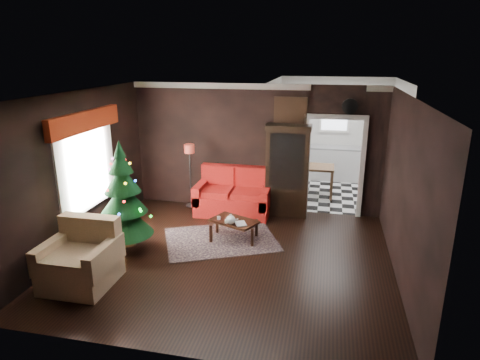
% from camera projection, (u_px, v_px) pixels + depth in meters
% --- Properties ---
extents(floor, '(5.50, 5.50, 0.00)m').
position_uv_depth(floor, '(229.00, 258.00, 7.23)').
color(floor, black).
rests_on(floor, ground).
extents(ceiling, '(5.50, 5.50, 0.00)m').
position_uv_depth(ceiling, '(228.00, 95.00, 6.40)').
color(ceiling, white).
rests_on(ceiling, ground).
extents(wall_back, '(5.50, 0.00, 5.50)m').
position_uv_depth(wall_back, '(255.00, 148.00, 9.15)').
color(wall_back, black).
rests_on(wall_back, ground).
extents(wall_front, '(5.50, 0.00, 5.50)m').
position_uv_depth(wall_front, '(174.00, 248.00, 4.48)').
color(wall_front, black).
rests_on(wall_front, ground).
extents(wall_left, '(0.00, 5.50, 5.50)m').
position_uv_depth(wall_left, '(78.00, 172.00, 7.37)').
color(wall_left, black).
rests_on(wall_left, ground).
extents(wall_right, '(0.00, 5.50, 5.50)m').
position_uv_depth(wall_right, '(405.00, 193.00, 6.26)').
color(wall_right, black).
rests_on(wall_right, ground).
extents(doorway, '(1.10, 0.10, 2.10)m').
position_uv_depth(doorway, '(333.00, 168.00, 8.91)').
color(doorway, white).
rests_on(doorway, ground).
extents(left_window, '(0.05, 1.60, 1.40)m').
position_uv_depth(left_window, '(86.00, 166.00, 7.53)').
color(left_window, white).
rests_on(left_window, wall_left).
extents(valance, '(0.12, 2.10, 0.35)m').
position_uv_depth(valance, '(85.00, 121.00, 7.27)').
color(valance, maroon).
rests_on(valance, wall_left).
extents(kitchen_floor, '(3.00, 3.00, 0.00)m').
position_uv_depth(kitchen_floor, '(330.00, 192.00, 10.62)').
color(kitchen_floor, white).
rests_on(kitchen_floor, ground).
extents(kitchen_window, '(0.70, 0.06, 0.70)m').
position_uv_depth(kitchen_window, '(335.00, 118.00, 11.47)').
color(kitchen_window, white).
rests_on(kitchen_window, ground).
extents(rug, '(2.48, 2.21, 0.01)m').
position_uv_depth(rug, '(221.00, 239.00, 7.92)').
color(rug, '#46303F').
rests_on(rug, ground).
extents(loveseat, '(1.70, 0.90, 1.00)m').
position_uv_depth(loveseat, '(233.00, 192.00, 9.07)').
color(loveseat, maroon).
rests_on(loveseat, ground).
extents(curio_cabinet, '(0.90, 0.45, 1.90)m').
position_uv_depth(curio_cabinet, '(287.00, 173.00, 8.92)').
color(curio_cabinet, black).
rests_on(curio_cabinet, ground).
extents(floor_lamp, '(0.29, 0.29, 1.41)m').
position_uv_depth(floor_lamp, '(190.00, 176.00, 9.11)').
color(floor_lamp, '#262626').
rests_on(floor_lamp, ground).
extents(christmas_tree, '(1.07, 1.07, 1.83)m').
position_uv_depth(christmas_tree, '(123.00, 196.00, 7.19)').
color(christmas_tree, black).
rests_on(christmas_tree, ground).
extents(armchair, '(1.02, 1.02, 1.04)m').
position_uv_depth(armchair, '(79.00, 257.00, 6.28)').
color(armchair, tan).
rests_on(armchair, ground).
extents(coffee_table, '(0.99, 0.82, 0.39)m').
position_uv_depth(coffee_table, '(234.00, 229.00, 7.88)').
color(coffee_table, black).
rests_on(coffee_table, rug).
extents(teapot, '(0.25, 0.25, 0.18)m').
position_uv_depth(teapot, '(231.00, 220.00, 7.61)').
color(teapot, white).
rests_on(teapot, coffee_table).
extents(cup_a, '(0.08, 0.08, 0.06)m').
position_uv_depth(cup_a, '(219.00, 218.00, 7.85)').
color(cup_a, white).
rests_on(cup_a, coffee_table).
extents(cup_b, '(0.10, 0.10, 0.07)m').
position_uv_depth(cup_b, '(227.00, 221.00, 7.68)').
color(cup_b, white).
rests_on(cup_b, coffee_table).
extents(book, '(0.18, 0.10, 0.26)m').
position_uv_depth(book, '(236.00, 218.00, 7.58)').
color(book, gray).
rests_on(book, coffee_table).
extents(wall_clock, '(0.32, 0.32, 0.06)m').
position_uv_depth(wall_clock, '(350.00, 106.00, 8.42)').
color(wall_clock, white).
rests_on(wall_clock, wall_back).
extents(painting, '(0.62, 0.05, 0.52)m').
position_uv_depth(painting, '(290.00, 111.00, 8.70)').
color(painting, '#A0613B').
rests_on(painting, wall_back).
extents(kitchen_counter, '(1.80, 0.60, 0.90)m').
position_uv_depth(kitchen_counter, '(332.00, 163.00, 11.61)').
color(kitchen_counter, white).
rests_on(kitchen_counter, ground).
extents(kitchen_table, '(0.70, 0.70, 0.75)m').
position_uv_depth(kitchen_table, '(319.00, 181.00, 10.29)').
color(kitchen_table, brown).
rests_on(kitchen_table, ground).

